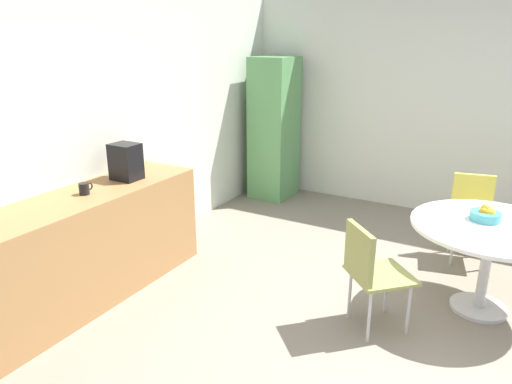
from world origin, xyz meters
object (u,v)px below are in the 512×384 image
Objects in this scene: round_table at (490,240)px; coffee_maker at (126,162)px; chair_olive at (370,266)px; locker_cabinet at (274,129)px; mug_white at (138,167)px; mug_green at (84,189)px; fruit_bowl at (486,214)px; chair_yellow at (472,207)px.

round_table is 3.05m from coffee_maker.
coffee_maker is at bearing 94.37° from chair_olive.
locker_cabinet is at bearing -2.19° from coffee_maker.
mug_green is (-0.71, -0.09, 0.00)m from mug_white.
mug_green reaches higher than round_table.
fruit_bowl is (0.79, -0.67, 0.26)m from chair_olive.
round_table is at bearing -167.48° from chair_yellow.
mug_white is at bearing 102.38° from round_table.
chair_olive is 6.43× the size of mug_green.
mug_white is 1.00× the size of mug_green.
locker_cabinet is 3.20m from fruit_bowl.
mug_white is (0.06, 2.25, 0.43)m from chair_olive.
coffee_maker reaches higher than chair_olive.
round_table is at bearing -64.75° from mug_green.
mug_green is at bearing 131.44° from chair_yellow.
mug_green is (-1.36, 2.88, 0.33)m from round_table.
chair_olive is 2.29m from mug_green.
mug_white is (-0.73, 2.92, 0.16)m from fruit_bowl.
mug_white and mug_green have the same top height.
fruit_bowl is at bearing 35.98° from round_table.
chair_olive is 1.07m from fruit_bowl.
mug_white reaches higher than chair_olive.
locker_cabinet is at bearing 40.15° from chair_olive.
coffee_maker is at bearing 108.67° from fruit_bowl.
chair_yellow is at bearing 12.52° from round_table.
locker_cabinet is 5.80× the size of coffee_maker.
mug_green reaches higher than chair_yellow.
chair_yellow is 3.58m from mug_green.
chair_yellow is (-0.75, -2.57, -0.41)m from locker_cabinet.
locker_cabinet is 1.55× the size of round_table.
round_table is 9.25× the size of mug_white.
locker_cabinet is 14.38× the size of mug_white.
round_table is at bearing -73.10° from coffee_maker.
mug_green is at bearing 115.25° from round_table.
chair_olive is (-1.70, 0.50, 0.00)m from chair_yellow.
locker_cabinet is at bearing -4.41° from mug_white.
locker_cabinet is 2.40m from mug_white.
chair_olive is at bearing 134.62° from round_table.
mug_white is at bearing 104.08° from fruit_bowl.
round_table is 1.02m from chair_yellow.
locker_cabinet reaches higher than chair_yellow.
fruit_bowl is at bearing -63.02° from mug_green.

